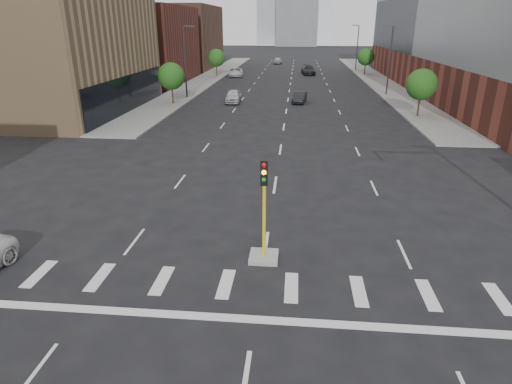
# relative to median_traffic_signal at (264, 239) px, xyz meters

# --- Properties ---
(sidewalk_left_far) EXTENTS (5.00, 92.00, 0.15)m
(sidewalk_left_far) POSITION_rel_median_traffic_signal_xyz_m (-15.00, 65.03, -0.90)
(sidewalk_left_far) COLOR gray
(sidewalk_left_far) RESTS_ON ground
(sidewalk_right_far) EXTENTS (5.00, 92.00, 0.15)m
(sidewalk_right_far) POSITION_rel_median_traffic_signal_xyz_m (15.00, 65.03, -0.90)
(sidewalk_right_far) COLOR gray
(sidewalk_right_far) RESTS_ON ground
(building_left_mid) EXTENTS (20.00, 24.00, 14.00)m
(building_left_mid) POSITION_rel_median_traffic_signal_xyz_m (-27.50, 31.03, 6.03)
(building_left_mid) COLOR #A1805A
(building_left_mid) RESTS_ON ground
(building_left_far_a) EXTENTS (20.00, 22.00, 12.00)m
(building_left_far_a) POSITION_rel_median_traffic_signal_xyz_m (-27.50, 57.03, 5.03)
(building_left_far_a) COLOR brown
(building_left_far_a) RESTS_ON ground
(building_left_far_b) EXTENTS (20.00, 24.00, 13.00)m
(building_left_far_b) POSITION_rel_median_traffic_signal_xyz_m (-27.50, 83.03, 5.53)
(building_left_far_b) COLOR brown
(building_left_far_b) RESTS_ON ground
(building_right_main) EXTENTS (24.00, 70.00, 22.00)m
(building_right_main) POSITION_rel_median_traffic_signal_xyz_m (29.50, 51.03, 10.03)
(building_right_main) COLOR brown
(building_right_main) RESTS_ON ground
(median_traffic_signal) EXTENTS (1.20, 1.20, 4.40)m
(median_traffic_signal) POSITION_rel_median_traffic_signal_xyz_m (0.00, 0.00, 0.00)
(median_traffic_signal) COLOR #999993
(median_traffic_signal) RESTS_ON ground
(streetlight_right_a) EXTENTS (1.60, 0.22, 9.07)m
(streetlight_right_a) POSITION_rel_median_traffic_signal_xyz_m (13.41, 46.03, 4.04)
(streetlight_right_a) COLOR #2D2D30
(streetlight_right_a) RESTS_ON ground
(streetlight_right_b) EXTENTS (1.60, 0.22, 9.07)m
(streetlight_right_b) POSITION_rel_median_traffic_signal_xyz_m (13.41, 81.03, 4.04)
(streetlight_right_b) COLOR #2D2D30
(streetlight_right_b) RESTS_ON ground
(streetlight_left) EXTENTS (1.60, 0.22, 9.07)m
(streetlight_left) POSITION_rel_median_traffic_signal_xyz_m (-13.41, 41.03, 4.04)
(streetlight_left) COLOR #2D2D30
(streetlight_left) RESTS_ON ground
(tree_left_near) EXTENTS (3.20, 3.20, 4.85)m
(tree_left_near) POSITION_rel_median_traffic_signal_xyz_m (-14.00, 36.03, 2.42)
(tree_left_near) COLOR #382619
(tree_left_near) RESTS_ON ground
(tree_left_far) EXTENTS (3.20, 3.20, 4.85)m
(tree_left_far) POSITION_rel_median_traffic_signal_xyz_m (-14.00, 66.03, 2.42)
(tree_left_far) COLOR #382619
(tree_left_far) RESTS_ON ground
(tree_right_near) EXTENTS (3.20, 3.20, 4.85)m
(tree_right_near) POSITION_rel_median_traffic_signal_xyz_m (14.00, 31.03, 2.42)
(tree_right_near) COLOR #382619
(tree_right_near) RESTS_ON ground
(tree_right_far) EXTENTS (3.20, 3.20, 4.85)m
(tree_right_far) POSITION_rel_median_traffic_signal_xyz_m (14.00, 71.03, 2.42)
(tree_right_far) COLOR #382619
(tree_right_far) RESTS_ON ground
(car_near_left) EXTENTS (2.11, 4.73, 1.58)m
(car_near_left) POSITION_rel_median_traffic_signal_xyz_m (-6.83, 38.16, -0.18)
(car_near_left) COLOR silver
(car_near_left) RESTS_ON ground
(car_mid_right) EXTENTS (1.97, 4.28, 1.36)m
(car_mid_right) POSITION_rel_median_traffic_signal_xyz_m (1.50, 38.82, -0.29)
(car_mid_right) COLOR black
(car_mid_right) RESTS_ON ground
(car_far_left) EXTENTS (3.33, 6.00, 1.59)m
(car_far_left) POSITION_rel_median_traffic_signal_xyz_m (-10.50, 66.66, -0.18)
(car_far_left) COLOR silver
(car_far_left) RESTS_ON ground
(car_deep_right) EXTENTS (2.93, 6.00, 1.68)m
(car_deep_right) POSITION_rel_median_traffic_signal_xyz_m (3.18, 71.11, -0.13)
(car_deep_right) COLOR black
(car_deep_right) RESTS_ON ground
(car_distant) EXTENTS (2.09, 4.71, 1.58)m
(car_distant) POSITION_rel_median_traffic_signal_xyz_m (-3.91, 94.91, -0.18)
(car_distant) COLOR #AFAEB3
(car_distant) RESTS_ON ground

